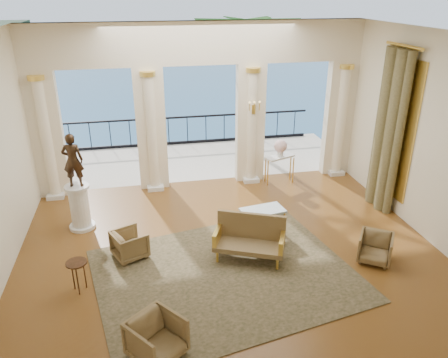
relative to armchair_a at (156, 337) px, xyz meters
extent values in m
plane|color=#481D09|center=(1.72, 2.56, -0.38)|extent=(9.00, 9.00, 0.00)
plane|color=white|center=(1.72, -1.44, 1.87)|extent=(9.00, 0.00, 9.00)
plane|color=white|center=(6.22, 2.56, 1.87)|extent=(0.00, 8.00, 8.00)
plane|color=white|center=(1.72, 2.56, 4.12)|extent=(9.00, 9.00, 0.00)
cube|color=#FCEFCA|center=(1.72, 6.41, 3.57)|extent=(9.00, 0.30, 1.10)
cube|color=#FCEFCA|center=(-2.38, 6.41, 1.32)|extent=(0.80, 0.30, 3.40)
cylinder|color=#FCEFCA|center=(-2.38, 6.23, 1.22)|extent=(0.28, 0.28, 3.20)
cylinder|color=#EBBF4D|center=(-2.38, 6.23, 2.87)|extent=(0.40, 0.40, 0.12)
cube|color=silver|center=(-2.38, 6.23, -0.32)|extent=(0.45, 0.45, 0.12)
cube|color=#FCEFCA|center=(0.32, 6.41, 1.32)|extent=(0.80, 0.30, 3.40)
cylinder|color=#FCEFCA|center=(0.32, 6.23, 1.22)|extent=(0.28, 0.28, 3.20)
cylinder|color=#EBBF4D|center=(0.32, 6.23, 2.87)|extent=(0.40, 0.40, 0.12)
cube|color=silver|center=(0.32, 6.23, -0.32)|extent=(0.45, 0.45, 0.12)
cube|color=#FCEFCA|center=(3.12, 6.41, 1.32)|extent=(0.80, 0.30, 3.40)
cylinder|color=#FCEFCA|center=(3.12, 6.23, 1.22)|extent=(0.28, 0.28, 3.20)
cylinder|color=#EBBF4D|center=(3.12, 6.23, 2.87)|extent=(0.40, 0.40, 0.12)
cube|color=silver|center=(3.12, 6.23, -0.32)|extent=(0.45, 0.45, 0.12)
cube|color=#FCEFCA|center=(5.82, 6.41, 1.32)|extent=(0.80, 0.30, 3.40)
cylinder|color=#FCEFCA|center=(5.82, 6.23, 1.22)|extent=(0.28, 0.28, 3.20)
cylinder|color=#EBBF4D|center=(5.82, 6.23, 2.87)|extent=(0.40, 0.40, 0.12)
cube|color=silver|center=(5.82, 6.23, -0.32)|extent=(0.45, 0.45, 0.12)
cube|color=beige|center=(1.72, 8.36, -0.43)|extent=(10.00, 3.60, 0.10)
cube|color=black|center=(1.72, 9.96, 0.62)|extent=(9.00, 0.06, 0.06)
cube|color=black|center=(1.72, 9.96, -0.33)|extent=(9.00, 0.06, 0.10)
cylinder|color=black|center=(1.72, 9.96, 0.12)|extent=(0.03, 0.03, 1.00)
cylinder|color=black|center=(-2.38, 9.96, 0.12)|extent=(0.03, 0.03, 1.00)
cylinder|color=black|center=(5.82, 9.96, 0.12)|extent=(0.03, 0.03, 1.00)
cylinder|color=#4C3823|center=(3.72, 9.16, 1.72)|extent=(0.20, 0.20, 4.20)
plane|color=#1B5181|center=(1.72, 62.56, -6.38)|extent=(160.00, 160.00, 0.00)
cylinder|color=brown|center=(6.02, 3.61, 1.62)|extent=(0.26, 0.26, 4.00)
cylinder|color=brown|center=(5.98, 4.06, 1.62)|extent=(0.32, 0.32, 4.00)
cylinder|color=brown|center=(6.02, 4.51, 1.62)|extent=(0.26, 0.26, 4.00)
cylinder|color=#EBBF4D|center=(6.07, 4.06, 3.67)|extent=(0.08, 1.40, 0.08)
cube|color=#EBBF4D|center=(6.19, 4.06, 1.72)|extent=(0.04, 1.60, 3.40)
cube|color=#EBBF4D|center=(3.12, 6.09, 1.82)|extent=(0.10, 0.04, 0.25)
cylinder|color=#EBBF4D|center=(2.98, 6.01, 1.92)|extent=(0.02, 0.02, 0.22)
cylinder|color=#EBBF4D|center=(3.12, 6.01, 1.92)|extent=(0.02, 0.02, 0.22)
cylinder|color=#EBBF4D|center=(3.26, 6.01, 1.92)|extent=(0.02, 0.02, 0.22)
cube|color=#2C3018|center=(1.46, 1.82, -0.37)|extent=(5.60, 4.73, 0.02)
imported|color=#48351B|center=(0.00, 0.00, 0.00)|extent=(1.00, 1.00, 0.76)
imported|color=#48351B|center=(4.62, 1.71, -0.04)|extent=(0.88, 0.87, 0.67)
imported|color=#48351B|center=(2.48, 2.92, -0.01)|extent=(0.71, 0.75, 0.73)
imported|color=#48351B|center=(-0.39, 2.88, -0.05)|extent=(0.82, 0.84, 0.67)
cube|color=#48351B|center=(2.05, 2.26, -0.06)|extent=(1.57, 1.12, 0.11)
cube|color=#48351B|center=(2.16, 2.51, 0.29)|extent=(1.36, 0.66, 0.59)
cube|color=#EBBF4D|center=(1.43, 2.53, 0.14)|extent=(0.32, 0.58, 0.28)
cube|color=#EBBF4D|center=(2.67, 1.98, 0.14)|extent=(0.32, 0.58, 0.28)
cylinder|color=#EBBF4D|center=(1.38, 2.29, -0.24)|extent=(0.05, 0.05, 0.27)
cylinder|color=#EBBF4D|center=(2.52, 1.79, -0.24)|extent=(0.05, 0.05, 0.27)
cylinder|color=#EBBF4D|center=(1.57, 2.72, -0.24)|extent=(0.05, 0.05, 0.27)
cylinder|color=#EBBF4D|center=(2.71, 2.22, -0.24)|extent=(0.05, 0.05, 0.27)
cube|color=#9FB9C5|center=(2.60, 3.17, 0.27)|extent=(1.04, 0.68, 0.04)
cylinder|color=#EBBF4D|center=(2.19, 2.88, -0.07)|extent=(0.04, 0.04, 0.62)
cylinder|color=#EBBF4D|center=(3.07, 3.02, -0.07)|extent=(0.04, 0.04, 0.62)
cylinder|color=#EBBF4D|center=(2.13, 3.31, -0.07)|extent=(0.04, 0.04, 0.62)
cylinder|color=#EBBF4D|center=(3.00, 3.45, -0.07)|extent=(0.04, 0.04, 0.62)
cylinder|color=silver|center=(-1.51, 4.36, -0.34)|extent=(0.60, 0.60, 0.08)
cylinder|color=silver|center=(-1.51, 4.36, 0.17)|extent=(0.44, 0.44, 0.96)
cylinder|color=silver|center=(-1.51, 4.36, 0.69)|extent=(0.56, 0.56, 0.06)
imported|color=#312115|center=(-1.51, 4.36, 1.35)|extent=(0.48, 0.34, 1.25)
cube|color=silver|center=(3.92, 5.96, 0.42)|extent=(0.92, 0.63, 0.05)
cylinder|color=#EBBF4D|center=(3.61, 5.71, 0.01)|extent=(0.04, 0.04, 0.77)
cylinder|color=#EBBF4D|center=(4.32, 6.00, 0.01)|extent=(0.04, 0.04, 0.77)
cylinder|color=#EBBF4D|center=(3.52, 5.93, 0.01)|extent=(0.04, 0.04, 0.77)
cylinder|color=#EBBF4D|center=(4.23, 6.22, 0.01)|extent=(0.04, 0.04, 0.77)
cylinder|color=white|center=(3.92, 5.96, 0.56)|extent=(0.19, 0.19, 0.23)
sphere|color=#D3929D|center=(3.92, 5.96, 0.75)|extent=(0.37, 0.37, 0.37)
cylinder|color=black|center=(-1.34, 1.91, 0.24)|extent=(0.39, 0.39, 0.03)
cylinder|color=black|center=(-1.23, 1.97, -0.08)|extent=(0.03, 0.03, 0.61)
cylinder|color=black|center=(-1.45, 1.98, -0.08)|extent=(0.03, 0.03, 0.61)
cylinder|color=black|center=(-1.34, 1.79, -0.08)|extent=(0.03, 0.03, 0.61)
camera|label=1|loc=(-0.01, -5.23, 4.90)|focal=35.00mm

